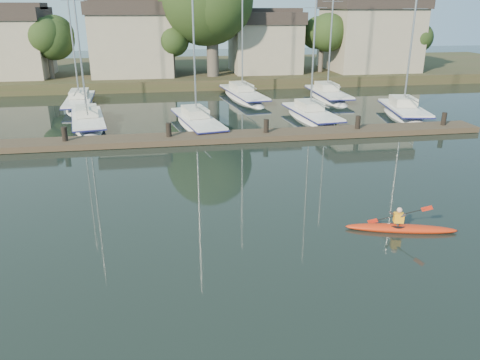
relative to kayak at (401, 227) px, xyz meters
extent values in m
plane|color=black|center=(-5.11, -0.58, -0.16)|extent=(160.00, 160.00, 0.00)
ellipsoid|color=red|center=(0.02, -0.01, -0.07)|extent=(4.04, 1.53, 0.30)
cylinder|color=black|center=(-0.11, 0.03, 0.03)|extent=(0.73, 0.73, 0.08)
imported|color=#2A2528|center=(-0.11, 0.03, 0.35)|extent=(0.28, 0.36, 0.87)
cube|color=orange|center=(-0.11, 0.03, 0.36)|extent=(0.39, 0.33, 0.36)
sphere|color=tan|center=(-0.11, 0.03, 0.67)|extent=(0.20, 0.20, 0.20)
cube|color=#403424|center=(-5.11, 13.42, 0.04)|extent=(34.00, 2.00, 0.35)
cylinder|color=black|center=(-14.11, 13.42, 0.14)|extent=(0.32, 0.32, 1.80)
cylinder|color=black|center=(-8.11, 13.42, 0.14)|extent=(0.32, 0.32, 1.80)
cylinder|color=black|center=(-2.11, 13.42, 0.14)|extent=(0.32, 0.32, 1.80)
cylinder|color=black|center=(3.89, 13.42, 0.14)|extent=(0.32, 0.32, 1.80)
cylinder|color=black|center=(9.89, 13.42, 0.14)|extent=(0.32, 0.32, 1.80)
ellipsoid|color=white|center=(-13.55, 18.67, -0.51)|extent=(3.52, 8.80, 1.91)
cube|color=white|center=(-13.55, 18.67, 0.40)|extent=(3.16, 7.26, 0.14)
cube|color=#171952|center=(-13.55, 18.67, 0.32)|extent=(3.27, 7.44, 0.08)
cube|color=#BBB9AB|center=(-13.63, 19.18, 0.77)|extent=(1.79, 2.60, 0.55)
cylinder|color=#9EA0A5|center=(-13.59, 18.92, 6.49)|extent=(0.12, 0.12, 12.09)
cylinder|color=#9EA0A5|center=(-13.33, 17.40, 1.20)|extent=(0.62, 3.22, 0.08)
cylinder|color=#9EA0A5|center=(-13.59, 18.92, 7.94)|extent=(1.59, 0.30, 0.03)
ellipsoid|color=white|center=(-6.09, 17.24, -0.51)|extent=(3.77, 9.23, 1.90)
cube|color=white|center=(-6.09, 17.24, 0.39)|extent=(3.37, 7.62, 0.14)
cube|color=#171952|center=(-6.09, 17.24, 0.31)|extent=(3.48, 7.81, 0.08)
cube|color=#BBB9AB|center=(-6.20, 17.77, 0.76)|extent=(1.85, 2.74, 0.55)
cylinder|color=#9EA0A5|center=(-6.15, 17.50, 6.94)|extent=(0.12, 0.12, 13.00)
cylinder|color=#9EA0A5|center=(-5.84, 15.91, 1.19)|extent=(0.73, 3.37, 0.08)
ellipsoid|color=white|center=(2.30, 18.03, -0.52)|extent=(2.99, 8.44, 1.96)
cube|color=white|center=(2.30, 18.03, 0.41)|extent=(2.74, 6.95, 0.14)
cube|color=#171952|center=(2.30, 18.03, 0.33)|extent=(2.84, 7.12, 0.08)
cube|color=#BBB9AB|center=(2.25, 18.53, 0.79)|extent=(1.67, 2.45, 0.57)
cylinder|color=#9EA0A5|center=(2.27, 18.28, 6.14)|extent=(0.12, 0.12, 11.36)
cylinder|color=#9EA0A5|center=(2.42, 16.80, 1.24)|extent=(0.40, 3.13, 0.08)
cylinder|color=#9EA0A5|center=(2.27, 18.28, 7.51)|extent=(1.65, 0.20, 0.03)
ellipsoid|color=white|center=(9.54, 18.05, -0.55)|extent=(3.71, 8.11, 2.12)
cube|color=white|center=(9.54, 18.05, 0.46)|extent=(3.35, 6.70, 0.16)
cube|color=#171952|center=(9.54, 18.05, 0.37)|extent=(3.46, 6.87, 0.09)
cube|color=#BBB9AB|center=(9.62, 18.51, 0.87)|extent=(1.93, 2.43, 0.61)
cylinder|color=#9EA0A5|center=(9.58, 18.28, 6.09)|extent=(0.13, 0.13, 11.16)
cylinder|color=#9EA0A5|center=(9.33, 16.89, 1.35)|extent=(0.62, 2.94, 0.09)
cylinder|color=#9EA0A5|center=(9.58, 18.28, 7.43)|extent=(1.76, 0.35, 0.03)
ellipsoid|color=white|center=(-15.20, 25.94, -0.51)|extent=(2.62, 9.17, 1.91)
cube|color=white|center=(-15.20, 25.94, 0.40)|extent=(2.42, 7.54, 0.14)
cube|color=#171952|center=(-15.20, 25.94, 0.32)|extent=(2.51, 7.72, 0.08)
cube|color=#BBB9AB|center=(-15.23, 26.48, 0.77)|extent=(1.55, 2.61, 0.55)
cylinder|color=#9EA0A5|center=(-15.22, 26.21, 7.00)|extent=(0.12, 0.12, 13.10)
cylinder|color=#9EA0A5|center=(-15.13, 24.58, 1.20)|extent=(0.27, 3.45, 0.08)
ellipsoid|color=white|center=(-1.22, 27.01, -0.52)|extent=(3.58, 10.72, 2.00)
cube|color=white|center=(-1.22, 27.01, 0.42)|extent=(3.23, 8.83, 0.15)
cube|color=#171952|center=(-1.22, 27.01, 0.34)|extent=(3.34, 9.05, 0.08)
cube|color=#BBB9AB|center=(-1.30, 27.64, 0.81)|extent=(1.85, 3.11, 0.58)
cylinder|color=#9EA0A5|center=(-1.26, 27.32, 7.84)|extent=(0.13, 0.13, 14.73)
cylinder|color=#9EA0A5|center=(-1.01, 25.45, 1.26)|extent=(0.61, 3.97, 0.08)
ellipsoid|color=white|center=(6.25, 25.71, -0.54)|extent=(2.40, 8.81, 2.09)
cube|color=white|center=(6.25, 25.71, 0.45)|extent=(2.27, 7.23, 0.15)
cube|color=#171952|center=(6.25, 25.71, 0.36)|extent=(2.36, 7.41, 0.09)
cube|color=#BBB9AB|center=(6.26, 26.23, 0.85)|extent=(1.56, 2.48, 0.60)
cylinder|color=#9EA0A5|center=(6.26, 25.97, 6.54)|extent=(0.13, 0.13, 12.08)
cylinder|color=#9EA0A5|center=(6.24, 24.39, 1.33)|extent=(0.12, 3.34, 0.09)
cylinder|color=#9EA0A5|center=(6.26, 25.97, 7.99)|extent=(1.76, 0.05, 0.03)
cube|color=#2D341A|center=(-5.11, 43.42, 0.34)|extent=(90.00, 24.00, 1.00)
cube|color=gray|center=(-23.11, 37.42, 3.59)|extent=(7.00, 7.00, 5.50)
cube|color=#302622|center=(-23.11, 37.42, 6.94)|extent=(7.35, 7.35, 1.20)
cube|color=gray|center=(-11.11, 37.42, 3.84)|extent=(8.00, 8.00, 6.00)
cube|color=#302622|center=(-11.11, 37.42, 7.44)|extent=(8.40, 8.40, 1.20)
cube|color=gray|center=(2.89, 37.42, 3.34)|extent=(7.00, 7.00, 5.00)
cube|color=#302622|center=(2.89, 37.42, 6.44)|extent=(7.35, 7.35, 1.20)
cube|color=gray|center=(14.89, 37.42, 4.09)|extent=(9.00, 9.00, 6.50)
cube|color=#302622|center=(14.89, 37.42, 7.94)|extent=(9.45, 9.45, 1.20)
cylinder|color=#554C44|center=(-3.11, 34.42, 3.34)|extent=(1.20, 1.20, 5.00)
cylinder|color=#554C44|center=(-19.11, 35.42, 2.34)|extent=(0.48, 0.48, 3.00)
sphere|color=black|center=(-19.11, 35.42, 4.84)|extent=(3.40, 3.40, 3.40)
cylinder|color=#554C44|center=(-7.11, 34.92, 2.24)|extent=(0.38, 0.38, 2.80)
sphere|color=black|center=(-7.11, 34.92, 4.44)|extent=(2.72, 2.72, 2.72)
cylinder|color=#554C44|center=(8.89, 35.92, 2.44)|extent=(0.50, 0.50, 3.20)
sphere|color=black|center=(8.89, 35.92, 5.09)|extent=(3.57, 3.57, 3.57)
cylinder|color=#554C44|center=(18.89, 34.42, 2.14)|extent=(0.41, 0.41, 2.60)
sphere|color=black|center=(18.89, 34.42, 4.29)|extent=(2.89, 2.89, 2.89)
camera|label=1|loc=(-8.33, -14.29, 7.57)|focal=35.00mm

